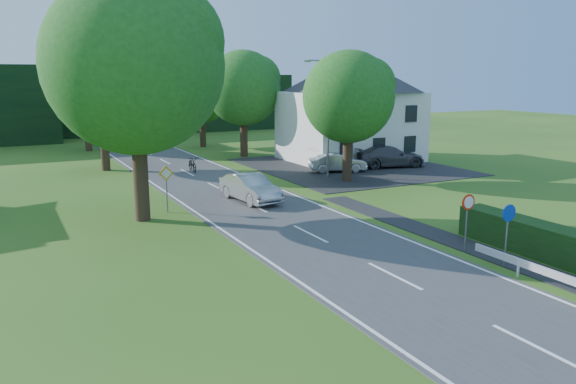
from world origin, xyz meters
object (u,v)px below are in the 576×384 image
streetlight (327,113)px  motorcycle (192,164)px  moving_car (250,188)px  parked_car_silver_b (389,153)px  parked_car_silver_a (338,162)px  parasol (318,158)px  parked_car_grey (389,156)px

streetlight → motorcycle: (-7.53, 6.41, -3.88)m
streetlight → motorcycle: streetlight is taller
moving_car → motorcycle: bearing=82.7°
streetlight → parked_car_silver_b: 9.59m
parked_car_silver_a → parasol: size_ratio=2.17×
moving_car → parasol: size_ratio=2.42×
motorcycle → parked_car_silver_a: parked_car_silver_a is taller
parked_car_silver_a → parked_car_grey: size_ratio=0.74×
moving_car → parked_car_silver_a: 11.34m
moving_car → parked_car_silver_b: 17.87m
motorcycle → parked_car_grey: 14.90m
motorcycle → parked_car_grey: bearing=-15.5°
moving_car → parasol: bearing=34.8°
parked_car_grey → streetlight: bearing=114.3°
motorcycle → parasol: 9.30m
motorcycle → parked_car_grey: parked_car_grey is taller
motorcycle → parked_car_silver_b: (15.66, -2.91, 0.18)m
moving_car → motorcycle: moving_car is taller
streetlight → parked_car_silver_a: streetlight is taller
streetlight → moving_car: 9.78m
moving_car → motorcycle: size_ratio=2.25×
motorcycle → parked_car_silver_a: 10.63m
parked_car_grey → parked_car_silver_b: (1.63, 2.09, -0.09)m
parked_car_silver_a → parked_car_grey: (4.67, 0.04, 0.13)m
moving_car → streetlight: bearing=25.0°
parked_car_silver_a → parasol: bearing=42.2°
streetlight → moving_car: streetlight is taller
moving_car → parked_car_silver_a: size_ratio=1.12×
parked_car_silver_b → parasol: bearing=63.1°
parked_car_silver_a → parked_car_silver_b: parked_car_silver_b is taller
moving_car → parked_car_silver_b: moving_car is taller
parked_car_silver_a → parked_car_silver_b: bearing=-52.1°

